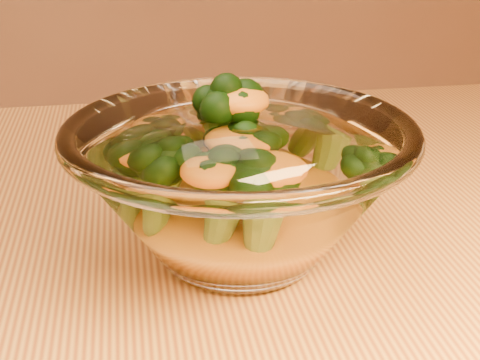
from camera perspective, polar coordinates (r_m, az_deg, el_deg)
glass_bowl at (r=0.45m, az=0.00°, el=-0.59°), size 0.23×0.23×0.10m
cheese_sauce at (r=0.46m, az=0.00°, el=-3.09°), size 0.11×0.11×0.03m
broccoli_heap at (r=0.45m, az=-0.54°, el=1.63°), size 0.16×0.16×0.09m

